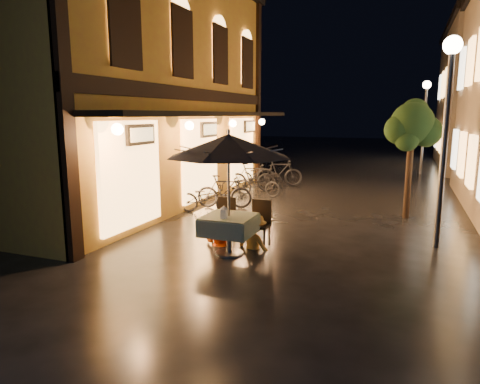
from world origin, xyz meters
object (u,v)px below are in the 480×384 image
at_px(person_orange, 219,212).
at_px(bicycle_0, 207,198).
at_px(person_yellow, 255,215).
at_px(streetlamp_near, 448,105).
at_px(cafe_table, 229,225).
at_px(table_lantern, 224,211).
at_px(patio_umbrella, 229,146).

distance_m(person_orange, bicycle_0, 2.95).
distance_m(person_yellow, bicycle_0, 3.42).
relative_size(streetlamp_near, cafe_table, 4.27).
relative_size(table_lantern, bicycle_0, 0.15).
distance_m(cafe_table, table_lantern, 0.41).
relative_size(patio_umbrella, table_lantern, 9.84).
distance_m(patio_umbrella, bicycle_0, 4.05).
height_order(table_lantern, bicycle_0, table_lantern).
bearing_deg(table_lantern, person_yellow, 67.62).
height_order(streetlamp_near, patio_umbrella, streetlamp_near).
height_order(cafe_table, table_lantern, table_lantern).
distance_m(streetlamp_near, cafe_table, 4.92).
bearing_deg(bicycle_0, table_lantern, -157.12).
xyz_separation_m(table_lantern, bicycle_0, (-1.96, 3.34, -0.49)).
distance_m(table_lantern, bicycle_0, 3.90).
relative_size(streetlamp_near, bicycle_0, 2.58).
xyz_separation_m(streetlamp_near, patio_umbrella, (-3.87, -1.97, -0.77)).
relative_size(streetlamp_near, table_lantern, 16.92).
height_order(streetlamp_near, table_lantern, streetlamp_near).
bearing_deg(person_orange, streetlamp_near, -161.14).
distance_m(patio_umbrella, table_lantern, 1.25).
distance_m(streetlamp_near, table_lantern, 4.88).
xyz_separation_m(cafe_table, bicycle_0, (-1.96, 3.09, -0.16)).
relative_size(cafe_table, table_lantern, 3.96).
bearing_deg(cafe_table, person_yellow, 59.47).
bearing_deg(person_yellow, bicycle_0, -32.48).
bearing_deg(person_yellow, person_orange, 15.45).
height_order(streetlamp_near, person_yellow, streetlamp_near).
height_order(table_lantern, person_yellow, person_yellow).
bearing_deg(streetlamp_near, cafe_table, -153.02).
relative_size(cafe_table, bicycle_0, 0.60).
bearing_deg(patio_umbrella, cafe_table, -90.00).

